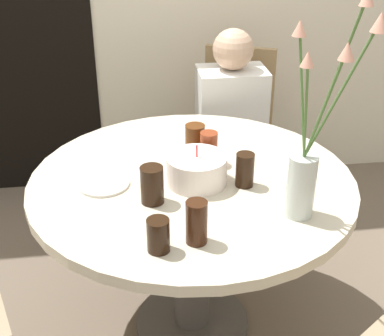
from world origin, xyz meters
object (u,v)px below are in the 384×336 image
at_px(chair_far_back, 235,123).
at_px(person_woman, 230,137).
at_px(flower_vase, 309,158).
at_px(birthday_cake, 197,170).
at_px(side_plate, 104,184).
at_px(drink_glass_5, 195,140).
at_px(drink_glass_1, 158,235).
at_px(drink_glass_2, 209,148).
at_px(drink_glass_4, 152,185).
at_px(drink_glass_0, 245,170).
at_px(drink_glass_3, 197,222).

bearing_deg(chair_far_back, person_woman, -90.00).
xyz_separation_m(chair_far_back, flower_vase, (-0.05, -1.24, 0.43)).
distance_m(birthday_cake, side_plate, 0.34).
height_order(drink_glass_5, person_woman, person_woman).
bearing_deg(drink_glass_5, drink_glass_1, -107.70).
distance_m(drink_glass_2, drink_glass_4, 0.34).
relative_size(flower_vase, drink_glass_0, 5.95).
bearing_deg(drink_glass_3, flower_vase, 13.84).
bearing_deg(drink_glass_0, flower_vase, -57.76).
bearing_deg(side_plate, chair_far_back, 54.02).
relative_size(chair_far_back, birthday_cake, 4.18).
height_order(drink_glass_0, drink_glass_4, drink_glass_4).
bearing_deg(drink_glass_2, person_woman, 71.49).
bearing_deg(drink_glass_4, drink_glass_5, 60.14).
height_order(drink_glass_2, drink_glass_4, drink_glass_4).
bearing_deg(drink_glass_1, flower_vase, 13.55).
relative_size(chair_far_back, drink_glass_4, 6.91).
height_order(flower_vase, drink_glass_1, flower_vase).
distance_m(chair_far_back, drink_glass_5, 0.86).
bearing_deg(person_woman, drink_glass_4, -116.30).
bearing_deg(birthday_cake, flower_vase, -40.84).
height_order(drink_glass_3, drink_glass_4, drink_glass_3).
distance_m(drink_glass_3, drink_glass_5, 0.59).
relative_size(chair_far_back, drink_glass_1, 8.66).
bearing_deg(flower_vase, drink_glass_2, 120.52).
distance_m(birthday_cake, drink_glass_4, 0.20).
height_order(chair_far_back, side_plate, chair_far_back).
relative_size(drink_glass_0, drink_glass_5, 0.99).
relative_size(birthday_cake, flower_vase, 0.30).
relative_size(flower_vase, side_plate, 3.95).
relative_size(drink_glass_1, drink_glass_5, 0.84).
bearing_deg(flower_vase, side_plate, 155.40).
height_order(side_plate, drink_glass_4, drink_glass_4).
bearing_deg(drink_glass_0, drink_glass_5, 117.77).
xyz_separation_m(birthday_cake, drink_glass_2, (0.07, 0.14, 0.01)).
bearing_deg(drink_glass_3, drink_glass_0, 55.21).
xyz_separation_m(birthday_cake, drink_glass_4, (-0.17, -0.11, 0.01)).
bearing_deg(drink_glass_2, birthday_cake, -115.17).
distance_m(drink_glass_2, drink_glass_5, 0.09).
relative_size(drink_glass_2, person_woman, 0.12).
relative_size(birthday_cake, drink_glass_1, 2.07).
distance_m(chair_far_back, flower_vase, 1.31).
bearing_deg(birthday_cake, drink_glass_4, -146.62).
bearing_deg(flower_vase, drink_glass_0, 122.24).
bearing_deg(chair_far_back, side_plate, -104.69).
xyz_separation_m(side_plate, drink_glass_5, (0.36, 0.20, 0.06)).
relative_size(drink_glass_0, drink_glass_1, 1.18).
bearing_deg(birthday_cake, chair_far_back, 70.05).
bearing_deg(chair_far_back, drink_glass_1, -89.74).
bearing_deg(drink_glass_5, birthday_cake, -96.54).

